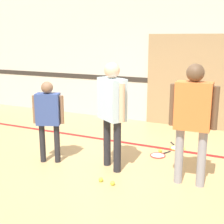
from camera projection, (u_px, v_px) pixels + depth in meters
ground_plane at (107, 166)px, 5.04m from camera, size 16.00×16.00×0.00m
wall_back at (162, 57)px, 7.26m from camera, size 16.00×0.07×3.20m
wall_panel at (194, 82)px, 7.02m from camera, size 2.18×0.05×2.11m
floor_stripe at (134, 144)px, 6.09m from camera, size 14.40×0.10×0.01m
person_instructor at (112, 105)px, 4.74m from camera, size 0.54×0.47×1.67m
person_student_left at (48, 113)px, 5.04m from camera, size 0.48×0.33×1.35m
person_student_right at (193, 112)px, 4.19m from camera, size 0.65×0.28×1.70m
racket_spare_on_floor at (158, 155)px, 5.49m from camera, size 0.36×0.48×0.03m
racket_second_spare at (177, 148)px, 5.86m from camera, size 0.40×0.48×0.03m
tennis_ball_near_instructor at (101, 180)px, 4.49m from camera, size 0.07×0.07×0.07m
tennis_ball_by_spare_racket at (160, 151)px, 5.63m from camera, size 0.07×0.07×0.07m
tennis_ball_stray_left at (113, 183)px, 4.38m from camera, size 0.07×0.07×0.07m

